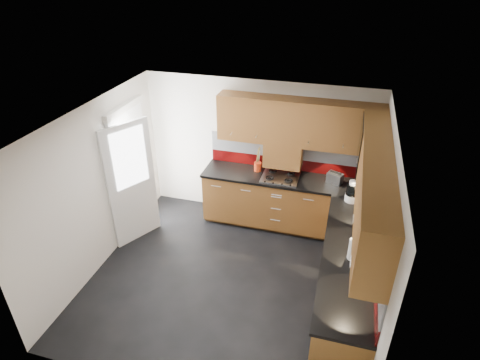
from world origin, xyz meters
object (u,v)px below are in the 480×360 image
(utensil_pot, at_px, (258,165))
(toaster, at_px, (335,178))
(food_processor, at_px, (352,192))
(gas_hob, at_px, (280,177))

(utensil_pot, height_order, toaster, utensil_pot)
(toaster, height_order, food_processor, food_processor)
(utensil_pot, bearing_deg, toaster, -2.50)
(utensil_pot, relative_size, toaster, 1.58)
(toaster, bearing_deg, utensil_pot, 177.50)
(gas_hob, distance_m, food_processor, 1.19)
(gas_hob, bearing_deg, food_processor, -19.17)
(utensil_pot, bearing_deg, gas_hob, -18.48)
(utensil_pot, distance_m, toaster, 1.25)
(gas_hob, relative_size, food_processor, 1.80)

